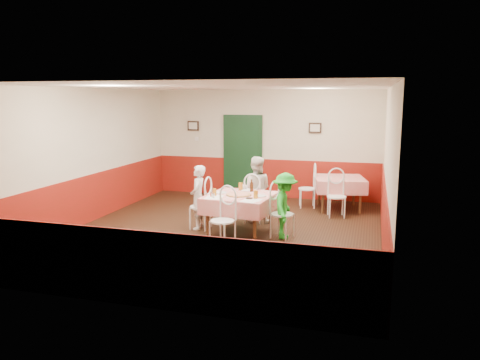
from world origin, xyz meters
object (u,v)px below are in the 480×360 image
(chair_left, at_px, (201,207))
(diner_left, at_px, (198,197))
(diner_far, at_px, (256,189))
(chair_second_a, at_px, (307,189))
(chair_second_b, at_px, (337,197))
(chair_right, at_px, (282,214))
(chair_far, at_px, (255,202))
(diner_right, at_px, (285,206))
(second_table, at_px, (339,194))
(glass_b, at_px, (256,195))
(chair_near, at_px, (222,221))
(glass_a, at_px, (215,192))
(glass_c, at_px, (241,187))
(wallet, at_px, (249,198))
(pizza, at_px, (239,195))
(main_table, at_px, (240,214))
(beer_bottle, at_px, (252,186))

(chair_left, bearing_deg, diner_left, -93.09)
(diner_left, distance_m, diner_far, 1.27)
(chair_second_a, bearing_deg, chair_second_b, 32.73)
(chair_right, relative_size, diner_left, 0.70)
(chair_far, xyz_separation_m, diner_right, (0.81, -0.93, 0.17))
(second_table, xyz_separation_m, glass_b, (-1.33, -2.80, 0.46))
(diner_far, bearing_deg, chair_near, 77.80)
(chair_left, xyz_separation_m, chair_far, (0.93, 0.76, 0.00))
(glass_a, distance_m, glass_c, 0.73)
(chair_right, bearing_deg, glass_b, 125.83)
(chair_far, height_order, wallet, chair_far)
(chair_second_a, relative_size, pizza, 1.96)
(chair_left, bearing_deg, second_table, 136.54)
(chair_second_b, xyz_separation_m, glass_b, (-1.33, -2.05, 0.39))
(chair_right, distance_m, wallet, 0.70)
(pizza, distance_m, glass_a, 0.46)
(second_table, distance_m, chair_second_a, 0.75)
(chair_left, relative_size, chair_far, 1.00)
(main_table, height_order, wallet, wallet)
(chair_left, bearing_deg, glass_a, 56.22)
(pizza, distance_m, glass_b, 0.43)
(chair_far, relative_size, chair_second_b, 1.00)
(main_table, distance_m, beer_bottle, 0.64)
(chair_near, distance_m, chair_second_a, 3.55)
(main_table, distance_m, glass_a, 0.67)
(glass_c, xyz_separation_m, diner_far, (0.20, 0.46, -0.14))
(chair_near, relative_size, diner_far, 0.64)
(chair_near, relative_size, chair_second_a, 1.00)
(second_table, xyz_separation_m, glass_a, (-2.15, -2.76, 0.45))
(glass_a, height_order, diner_right, diner_right)
(chair_right, xyz_separation_m, wallet, (-0.58, -0.23, 0.32))
(chair_far, bearing_deg, diner_right, 136.32)
(diner_left, bearing_deg, diner_far, 120.57)
(diner_far, distance_m, diner_right, 1.28)
(glass_c, distance_m, wallet, 0.83)
(diner_far, bearing_deg, wallet, 91.85)
(glass_a, bearing_deg, chair_near, -60.21)
(glass_c, bearing_deg, second_table, 49.48)
(diner_far, bearing_deg, chair_left, 34.44)
(chair_left, bearing_deg, glass_b, 77.29)
(chair_near, distance_m, diner_far, 1.77)
(pizza, distance_m, beer_bottle, 0.47)
(chair_left, height_order, beer_bottle, beer_bottle)
(chair_left, distance_m, diner_far, 1.26)
(diner_far, bearing_deg, glass_c, 60.38)
(chair_left, xyz_separation_m, glass_c, (0.74, 0.35, 0.39))
(chair_second_b, bearing_deg, chair_second_a, 122.73)
(chair_right, xyz_separation_m, pizza, (-0.86, 0.02, 0.33))
(second_table, distance_m, glass_c, 2.82)
(chair_left, bearing_deg, diner_far, 133.55)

